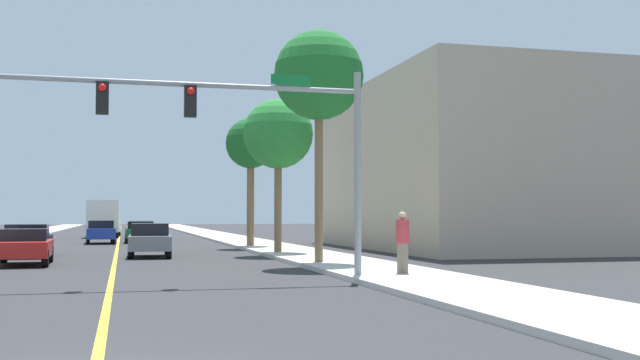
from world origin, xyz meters
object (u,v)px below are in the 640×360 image
Objects in this scene: palm_mid at (278,135)px; car_red at (24,246)px; car_yellow at (140,229)px; car_black at (28,240)px; car_green at (140,231)px; pedestrian at (403,242)px; palm_far at (251,145)px; car_gray at (150,240)px; traffic_signal_mast at (249,124)px; palm_near at (319,77)px; car_blue at (101,232)px; delivery_truck at (105,218)px.

palm_mid reaches higher than car_red.
car_black is at bearing -104.45° from car_yellow.
pedestrian is (6.64, -30.12, 0.30)m from car_green.
palm_far reaches higher than car_green.
car_gray is at bearing 59.81° from pedestrian.
traffic_signal_mast is at bearing -88.67° from car_yellow.
palm_near is 25.65m from car_blue.
delivery_truck is at bearing 44.74° from pedestrian.
car_black is (-7.22, 14.63, -3.52)m from traffic_signal_mast.
car_blue reaches higher than car_green.
palm_near reaches higher than car_yellow.
pedestrian is (4.47, 0.17, -3.23)m from traffic_signal_mast.
palm_mid reaches higher than car_blue.
pedestrian is at bearing -87.08° from palm_far.
car_gray is 17.22m from car_green.
traffic_signal_mast reaches higher than car_yellow.
car_red is at bearing -92.08° from delivery_truck.
traffic_signal_mast is 2.50× the size of car_gray.
traffic_signal_mast is 16.69m from car_black.
pedestrian is (6.49, -37.49, 0.31)m from car_yellow.
palm_mid reaches higher than car_gray.
car_red is at bearing 162.60° from palm_near.
palm_mid reaches higher than car_yellow.
palm_far is (-0.03, 14.67, -1.14)m from palm_near.
palm_mid is 1.54× the size of car_yellow.
palm_far is at bearing 80.48° from traffic_signal_mast.
car_red is 0.89× the size of car_yellow.
traffic_signal_mast is at bearing 124.98° from pedestrian.
pedestrian is (11.69, -14.46, 0.29)m from car_black.
palm_mid is 3.93× the size of pedestrian.
palm_far is at bearing 46.70° from car_red.
pedestrian is at bearing -79.87° from palm_near.
palm_near reaches higher than car_green.
delivery_truck is (-2.53, 13.02, 0.85)m from car_green.
car_yellow is 38.05m from pedestrian.
traffic_signal_mast is at bearing -83.54° from car_blue.
palm_far is 12.31m from car_green.
palm_far reaches higher than pedestrian.
car_yellow is at bearing 78.86° from car_red.
palm_near is 25.84m from car_green.
palm_near is 14.71m from palm_far.
palm_near is 7.46m from palm_mid.
palm_mid is 13.72m from pedestrian.
car_gray is at bearing -19.37° from car_black.
car_gray is at bearing -83.89° from delivery_truck.
car_gray reaches higher than car_red.
palm_near is 1.89× the size of car_blue.
palm_mid is at bearing -66.04° from car_blue.
car_blue is 2.50× the size of pedestrian.
palm_mid is 1.72× the size of car_red.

